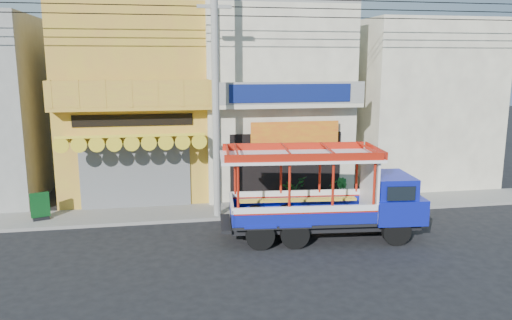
{
  "coord_description": "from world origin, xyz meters",
  "views": [
    {
      "loc": [
        -2.74,
        -14.49,
        5.72
      ],
      "look_at": [
        0.32,
        2.5,
        2.33
      ],
      "focal_mm": 35.0,
      "sensor_mm": 36.0,
      "label": 1
    }
  ],
  "objects_px": {
    "green_sign": "(40,208)",
    "potted_plant_c": "(334,191)",
    "potted_plant_b": "(343,190)",
    "utility_pole": "(220,82)",
    "potted_plant_a": "(293,190)",
    "songthaew_truck": "(337,195)"
  },
  "relations": [
    {
      "from": "utility_pole",
      "to": "potted_plant_a",
      "type": "bearing_deg",
      "value": 19.99
    },
    {
      "from": "songthaew_truck",
      "to": "potted_plant_c",
      "type": "relative_size",
      "value": 7.33
    },
    {
      "from": "utility_pole",
      "to": "potted_plant_a",
      "type": "relative_size",
      "value": 25.36
    },
    {
      "from": "potted_plant_b",
      "to": "green_sign",
      "type": "bearing_deg",
      "value": 29.28
    },
    {
      "from": "songthaew_truck",
      "to": "green_sign",
      "type": "relative_size",
      "value": 6.62
    },
    {
      "from": "utility_pole",
      "to": "potted_plant_b",
      "type": "bearing_deg",
      "value": 9.31
    },
    {
      "from": "potted_plant_b",
      "to": "potted_plant_a",
      "type": "bearing_deg",
      "value": 20.47
    },
    {
      "from": "green_sign",
      "to": "potted_plant_c",
      "type": "xyz_separation_m",
      "value": [
        11.21,
        0.43,
        0.03
      ]
    },
    {
      "from": "green_sign",
      "to": "potted_plant_a",
      "type": "distance_m",
      "value": 9.54
    },
    {
      "from": "utility_pole",
      "to": "potted_plant_c",
      "type": "xyz_separation_m",
      "value": [
        4.72,
        1.05,
        -4.46
      ]
    },
    {
      "from": "potted_plant_a",
      "to": "potted_plant_b",
      "type": "height_order",
      "value": "potted_plant_a"
    },
    {
      "from": "green_sign",
      "to": "potted_plant_b",
      "type": "xyz_separation_m",
      "value": [
        11.54,
        0.21,
        0.08
      ]
    },
    {
      "from": "potted_plant_a",
      "to": "potted_plant_b",
      "type": "xyz_separation_m",
      "value": [
        2.02,
        -0.28,
        -0.05
      ]
    },
    {
      "from": "potted_plant_b",
      "to": "songthaew_truck",
      "type": "bearing_deg",
      "value": 94.93
    },
    {
      "from": "utility_pole",
      "to": "potted_plant_b",
      "type": "height_order",
      "value": "utility_pole"
    },
    {
      "from": "green_sign",
      "to": "potted_plant_a",
      "type": "xyz_separation_m",
      "value": [
        9.53,
        0.49,
        0.13
      ]
    },
    {
      "from": "green_sign",
      "to": "potted_plant_a",
      "type": "relative_size",
      "value": 0.91
    },
    {
      "from": "green_sign",
      "to": "potted_plant_b",
      "type": "relative_size",
      "value": 0.99
    },
    {
      "from": "songthaew_truck",
      "to": "green_sign",
      "type": "height_order",
      "value": "songthaew_truck"
    },
    {
      "from": "potted_plant_b",
      "to": "potted_plant_c",
      "type": "xyz_separation_m",
      "value": [
        -0.34,
        0.22,
        -0.05
      ]
    },
    {
      "from": "utility_pole",
      "to": "green_sign",
      "type": "xyz_separation_m",
      "value": [
        -6.49,
        0.62,
        -4.49
      ]
    },
    {
      "from": "utility_pole",
      "to": "potted_plant_a",
      "type": "distance_m",
      "value": 5.43
    }
  ]
}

